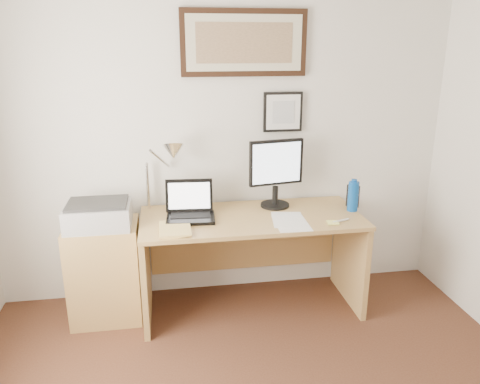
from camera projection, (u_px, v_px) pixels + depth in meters
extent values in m
cube|color=silver|center=(224.00, 139.00, 3.57)|extent=(3.50, 0.02, 2.50)
cube|color=#A88046|center=(105.00, 272.00, 3.40)|extent=(0.50, 0.40, 0.73)
cylinder|color=#0B479B|center=(353.00, 196.00, 3.48)|extent=(0.08, 0.08, 0.22)
cylinder|color=#0B479B|center=(354.00, 181.00, 3.44)|extent=(0.04, 0.04, 0.02)
cube|color=black|center=(353.00, 196.00, 3.57)|extent=(0.08, 0.07, 0.17)
cube|color=white|center=(292.00, 223.00, 3.26)|extent=(0.24, 0.33, 0.00)
cube|color=white|center=(288.00, 220.00, 3.32)|extent=(0.26, 0.34, 0.00)
cube|color=#FCFF78|center=(333.00, 223.00, 3.25)|extent=(0.09, 0.09, 0.01)
cylinder|color=white|center=(341.00, 221.00, 3.28)|extent=(0.14, 0.06, 0.02)
imported|color=#E5C36B|center=(159.00, 230.00, 3.11)|extent=(0.21, 0.29, 0.02)
cube|color=#A88046|center=(252.00, 218.00, 3.40)|extent=(1.60, 0.70, 0.03)
cube|color=#A88046|center=(146.00, 272.00, 3.39)|extent=(0.04, 0.65, 0.72)
cube|color=#A88046|center=(350.00, 257.00, 3.63)|extent=(0.04, 0.65, 0.72)
cube|color=#A88046|center=(244.00, 237.00, 3.80)|extent=(1.50, 0.03, 0.55)
cube|color=black|center=(191.00, 218.00, 3.32)|extent=(0.36, 0.26, 0.02)
cube|color=black|center=(190.00, 215.00, 3.34)|extent=(0.29, 0.15, 0.00)
cube|color=black|center=(189.00, 195.00, 3.41)|extent=(0.34, 0.10, 0.23)
cube|color=white|center=(189.00, 196.00, 3.40)|extent=(0.30, 0.07, 0.18)
cylinder|color=black|center=(275.00, 205.00, 3.60)|extent=(0.22, 0.22, 0.02)
cylinder|color=black|center=(275.00, 195.00, 3.57)|extent=(0.04, 0.04, 0.14)
cube|color=black|center=(276.00, 162.00, 3.49)|extent=(0.42, 0.11, 0.34)
cube|color=white|center=(277.00, 163.00, 3.47)|extent=(0.37, 0.07, 0.30)
cube|color=#A6A6A9|center=(98.00, 216.00, 3.23)|extent=(0.44, 0.34, 0.16)
cube|color=#2C2C2C|center=(97.00, 203.00, 3.21)|extent=(0.40, 0.30, 0.02)
cylinder|color=silver|center=(148.00, 186.00, 3.50)|extent=(0.02, 0.02, 0.36)
cylinder|color=silver|center=(160.00, 158.00, 3.39)|extent=(0.15, 0.23, 0.19)
cone|color=silver|center=(173.00, 152.00, 3.33)|extent=(0.16, 0.18, 0.15)
cube|color=black|center=(244.00, 43.00, 3.35)|extent=(0.92, 0.03, 0.47)
cube|color=beige|center=(245.00, 43.00, 3.34)|extent=(0.84, 0.01, 0.39)
cube|color=brown|center=(245.00, 43.00, 3.33)|extent=(0.70, 0.00, 0.28)
cube|color=black|center=(283.00, 112.00, 3.55)|extent=(0.30, 0.02, 0.30)
cube|color=white|center=(283.00, 112.00, 3.54)|extent=(0.26, 0.00, 0.26)
cube|color=#ACB1B6|center=(283.00, 112.00, 3.53)|extent=(0.17, 0.00, 0.17)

